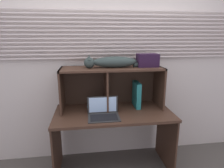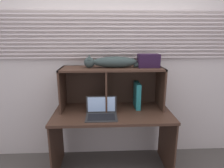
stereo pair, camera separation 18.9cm
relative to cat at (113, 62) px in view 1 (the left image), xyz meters
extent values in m
cube|color=beige|center=(-0.01, 0.23, -0.05)|extent=(4.40, 0.04, 2.50)
cube|color=silver|center=(-0.01, 0.18, 0.03)|extent=(3.23, 0.02, 0.01)
cube|color=silver|center=(-0.01, 0.18, 0.08)|extent=(3.23, 0.02, 0.01)
cube|color=silver|center=(-0.01, 0.18, 0.12)|extent=(3.23, 0.02, 0.01)
cube|color=silver|center=(-0.01, 0.18, 0.17)|extent=(3.23, 0.02, 0.01)
cube|color=silver|center=(-0.01, 0.18, 0.22)|extent=(3.23, 0.02, 0.01)
cube|color=silver|center=(-0.01, 0.18, 0.26)|extent=(3.23, 0.02, 0.01)
cube|color=silver|center=(-0.01, 0.18, 0.31)|extent=(3.23, 0.02, 0.01)
cube|color=silver|center=(-0.01, 0.18, 0.35)|extent=(3.23, 0.02, 0.01)
cube|color=silver|center=(-0.01, 0.18, 0.40)|extent=(3.23, 0.02, 0.01)
cube|color=silver|center=(-0.01, 0.18, 0.45)|extent=(3.23, 0.02, 0.01)
cube|color=silver|center=(-0.01, 0.18, 0.49)|extent=(3.23, 0.02, 0.01)
cube|color=silver|center=(-0.01, 0.18, 0.54)|extent=(3.23, 0.02, 0.01)
cube|color=silver|center=(-0.01, 0.18, 0.58)|extent=(3.23, 0.02, 0.01)
cube|color=#40291D|center=(-0.01, -0.13, -0.57)|extent=(1.34, 0.65, 0.03)
cube|color=#40291D|center=(-0.67, -0.13, -0.95)|extent=(0.02, 0.58, 0.72)
cube|color=#40291D|center=(0.65, -0.13, -0.95)|extent=(0.02, 0.58, 0.72)
cube|color=#40291D|center=(-0.01, 0.00, -0.07)|extent=(1.18, 0.37, 0.02)
cube|color=#40291D|center=(-0.59, 0.00, -0.31)|extent=(0.02, 0.37, 0.49)
cube|color=#40291D|center=(0.57, 0.00, -0.31)|extent=(0.02, 0.37, 0.49)
cube|color=#40291D|center=(-0.08, 0.00, -0.32)|extent=(0.02, 0.35, 0.47)
cube|color=#3F2B20|center=(-0.01, 0.18, -0.31)|extent=(1.18, 0.01, 0.49)
ellipsoid|color=#2E3A37|center=(0.03, 0.00, 0.00)|extent=(0.52, 0.16, 0.13)
sphere|color=#2E3A37|center=(-0.27, 0.00, 0.00)|extent=(0.12, 0.12, 0.12)
cone|color=#303B38|center=(-0.27, -0.03, 0.06)|extent=(0.05, 0.05, 0.05)
cone|color=#2F3B34|center=(-0.27, 0.03, 0.06)|extent=(0.05, 0.05, 0.05)
cylinder|color=#2E3A37|center=(0.37, 0.00, -0.03)|extent=(0.25, 0.06, 0.06)
cube|color=#2B2B2B|center=(-0.14, -0.28, -0.55)|extent=(0.34, 0.24, 0.01)
cube|color=#2B2B2B|center=(-0.14, -0.16, -0.45)|extent=(0.34, 0.01, 0.19)
cube|color=#ADD1F9|center=(-0.14, -0.17, -0.45)|extent=(0.30, 0.00, 0.17)
cube|color=black|center=(-0.14, -0.29, -0.54)|extent=(0.29, 0.17, 0.00)
cube|color=#207070|center=(0.29, 0.00, -0.40)|extent=(0.05, 0.23, 0.31)
cube|color=tan|center=(-0.20, 0.00, -0.55)|extent=(0.20, 0.20, 0.02)
cube|color=brown|center=(-0.20, 0.00, -0.53)|extent=(0.20, 0.20, 0.02)
cube|color=tan|center=(-0.20, -0.01, -0.51)|extent=(0.20, 0.20, 0.01)
cube|color=#2F5677|center=(-0.21, 0.00, -0.50)|extent=(0.20, 0.20, 0.02)
cube|color=black|center=(0.41, 0.00, 0.01)|extent=(0.24, 0.14, 0.15)
camera|label=1|loc=(-0.30, -2.14, 0.30)|focal=30.37mm
camera|label=2|loc=(-0.11, -2.16, 0.30)|focal=30.37mm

